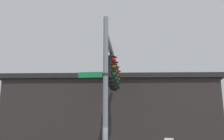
{
  "coord_description": "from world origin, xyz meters",
  "views": [
    {
      "loc": [
        7.81,
        7.6,
        1.88
      ],
      "look_at": [
        -2.1,
        -1.61,
        5.42
      ],
      "focal_mm": 45.97,
      "sensor_mm": 36.0,
      "label": 1
    }
  ],
  "objects_px": {
    "traffic_light_nearest_pole": "(111,67)",
    "street_name_sign": "(97,75)",
    "traffic_light_arm_end": "(116,79)",
    "traffic_light_mid_outer": "(114,76)",
    "traffic_light_mid_inner": "(113,72)"
  },
  "relations": [
    {
      "from": "traffic_light_nearest_pole",
      "to": "street_name_sign",
      "type": "relative_size",
      "value": 1.33
    },
    {
      "from": "traffic_light_arm_end",
      "to": "street_name_sign",
      "type": "relative_size",
      "value": 1.33
    },
    {
      "from": "street_name_sign",
      "to": "traffic_light_arm_end",
      "type": "bearing_deg",
      "value": -147.04
    },
    {
      "from": "traffic_light_nearest_pole",
      "to": "traffic_light_mid_outer",
      "type": "distance_m",
      "value": 1.78
    },
    {
      "from": "traffic_light_mid_outer",
      "to": "street_name_sign",
      "type": "xyz_separation_m",
      "value": [
        3.27,
        2.03,
        -0.87
      ]
    },
    {
      "from": "traffic_light_arm_end",
      "to": "street_name_sign",
      "type": "distance_m",
      "value": 4.82
    },
    {
      "from": "traffic_light_mid_outer",
      "to": "traffic_light_arm_end",
      "type": "distance_m",
      "value": 0.89
    },
    {
      "from": "traffic_light_mid_outer",
      "to": "traffic_light_arm_end",
      "type": "xyz_separation_m",
      "value": [
        -0.71,
        -0.54,
        0.0
      ]
    },
    {
      "from": "traffic_light_mid_inner",
      "to": "street_name_sign",
      "type": "relative_size",
      "value": 1.33
    },
    {
      "from": "traffic_light_mid_inner",
      "to": "traffic_light_mid_outer",
      "type": "height_order",
      "value": "same"
    },
    {
      "from": "traffic_light_nearest_pole",
      "to": "traffic_light_mid_inner",
      "type": "xyz_separation_m",
      "value": [
        -0.71,
        -0.54,
        0.0
      ]
    },
    {
      "from": "traffic_light_mid_outer",
      "to": "street_name_sign",
      "type": "distance_m",
      "value": 3.94
    },
    {
      "from": "traffic_light_mid_inner",
      "to": "traffic_light_arm_end",
      "type": "relative_size",
      "value": 1.0
    },
    {
      "from": "traffic_light_mid_outer",
      "to": "traffic_light_arm_end",
      "type": "bearing_deg",
      "value": -142.55
    },
    {
      "from": "traffic_light_mid_inner",
      "to": "street_name_sign",
      "type": "distance_m",
      "value": 3.09
    }
  ]
}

